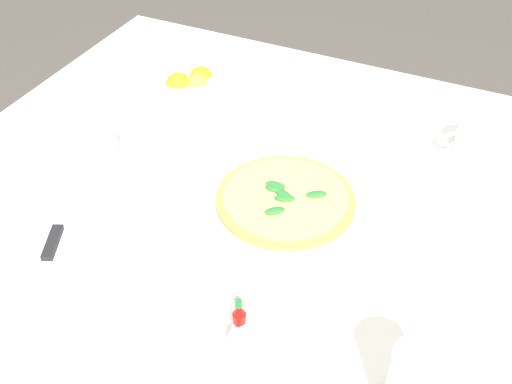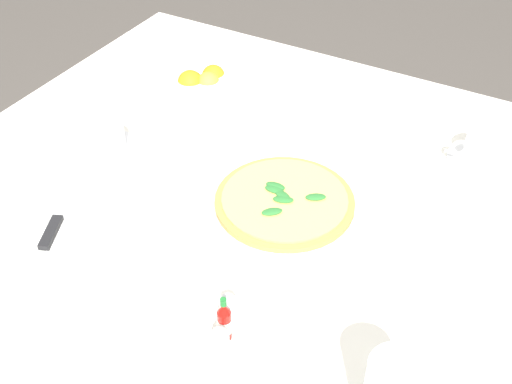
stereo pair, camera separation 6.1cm
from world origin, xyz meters
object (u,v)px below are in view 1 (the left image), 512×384
object	(u,v)px
citrus_bowl	(193,87)
salt_shaker	(242,311)
dinner_knife	(60,222)
pizza_plate	(286,205)
hot_sauce_bottle	(239,323)
pizza	(286,199)
napkin_folded	(62,229)
coffee_cup_far_right	(98,146)
pepper_shaker	(237,345)
coffee_cup_left_edge	(474,141)

from	to	relation	value
citrus_bowl	salt_shaker	xyz separation A→B (m)	(-0.51, -0.37, -0.00)
dinner_knife	salt_shaker	bearing A→B (deg)	-120.99
pizza_plate	hot_sauce_bottle	size ratio (longest dim) A/B	4.08
dinner_knife	hot_sauce_bottle	bearing A→B (deg)	-125.05
pizza	salt_shaker	distance (m)	0.26
napkin_folded	coffee_cup_far_right	bearing A→B (deg)	0.69
pepper_shaker	pizza	bearing A→B (deg)	10.82
hot_sauce_bottle	dinner_knife	bearing A→B (deg)	79.29
napkin_folded	pepper_shaker	distance (m)	0.39
coffee_cup_left_edge	coffee_cup_far_right	xyz separation A→B (m)	(-0.32, 0.66, -0.00)
pizza	citrus_bowl	bearing A→B (deg)	52.21
pizza_plate	citrus_bowl	bearing A→B (deg)	52.22
coffee_cup_far_right	citrus_bowl	xyz separation A→B (m)	(0.27, -0.06, 0.00)
napkin_folded	pizza	bearing A→B (deg)	-73.99
pizza	pizza_plate	bearing A→B (deg)	-21.60
pizza	salt_shaker	bearing A→B (deg)	-171.19
napkin_folded	salt_shaker	bearing A→B (deg)	-114.45
citrus_bowl	coffee_cup_far_right	bearing A→B (deg)	167.79
napkin_folded	salt_shaker	xyz separation A→B (m)	(-0.04, -0.36, 0.02)
pizza_plate	hot_sauce_bottle	bearing A→B (deg)	-170.09
napkin_folded	dinner_knife	bearing A→B (deg)	6.16
coffee_cup_left_edge	dinner_knife	world-z (taller)	coffee_cup_left_edge
coffee_cup_left_edge	pepper_shaker	xyz separation A→B (m)	(-0.62, 0.21, -0.00)
dinner_knife	salt_shaker	world-z (taller)	salt_shaker
pizza	pepper_shaker	distance (m)	0.32
hot_sauce_bottle	napkin_folded	bearing A→B (deg)	79.64
coffee_cup_left_edge	napkin_folded	xyz separation A→B (m)	(-0.53, 0.59, -0.02)
coffee_cup_left_edge	hot_sauce_bottle	size ratio (longest dim) A/B	1.57
dinner_knife	hot_sauce_bottle	distance (m)	0.38
citrus_bowl	hot_sauce_bottle	bearing A→B (deg)	-144.86
pizza	hot_sauce_bottle	world-z (taller)	hot_sauce_bottle
coffee_cup_far_right	pepper_shaker	world-z (taller)	coffee_cup_far_right
napkin_folded	pizza_plate	bearing A→B (deg)	-73.98
coffee_cup_far_right	hot_sauce_bottle	xyz separation A→B (m)	(-0.27, -0.44, 0.01)
hot_sauce_bottle	pepper_shaker	size ratio (longest dim) A/B	1.48
pepper_shaker	dinner_knife	bearing A→B (deg)	75.54
dinner_knife	citrus_bowl	bearing A→B (deg)	-23.03
pizza_plate	coffee_cup_far_right	xyz separation A→B (m)	(-0.01, 0.39, 0.02)
dinner_knife	pizza_plate	bearing A→B (deg)	-80.56
coffee_cup_far_right	hot_sauce_bottle	distance (m)	0.52
pizza	napkin_folded	xyz separation A→B (m)	(-0.22, 0.32, -0.02)
citrus_bowl	pepper_shaker	world-z (taller)	citrus_bowl
salt_shaker	citrus_bowl	bearing A→B (deg)	35.86
pizza_plate	pizza	bearing A→B (deg)	158.40
pizza	hot_sauce_bottle	bearing A→B (deg)	-170.08
pizza_plate	citrus_bowl	size ratio (longest dim) A/B	2.26
pepper_shaker	napkin_folded	bearing A→B (deg)	75.86
hot_sauce_bottle	salt_shaker	world-z (taller)	hot_sauce_bottle
napkin_folded	dinner_knife	xyz separation A→B (m)	(0.00, 0.00, 0.01)
coffee_cup_left_edge	napkin_folded	size ratio (longest dim) A/B	0.52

